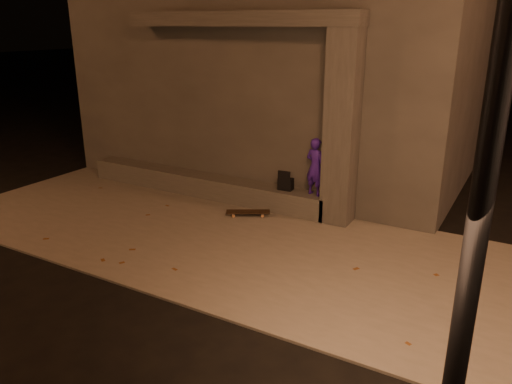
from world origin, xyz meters
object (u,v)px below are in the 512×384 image
Objects in this scene: skateboarder at (315,167)px; backpack at (286,183)px; column at (342,130)px; skateboard at (248,212)px.

skateboarder reaches higher than backpack.
skateboard is (-1.64, -0.65, -1.72)m from column.
column is 4.16× the size of skateboard.
skateboarder is 2.78× the size of backpack.
skateboard is (-1.14, -0.65, -0.94)m from skateboarder.
column reaches higher than backpack.
skateboarder is 1.61m from skateboard.
column is at bearing -3.28° from backpack.
column reaches higher than skateboard.
column is at bearing -165.89° from skateboarder.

